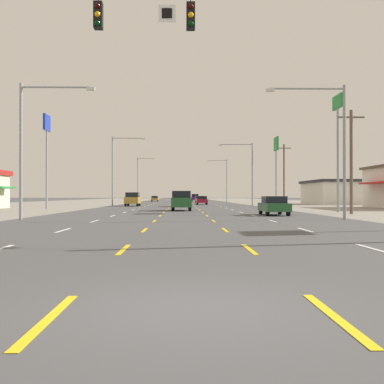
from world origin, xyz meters
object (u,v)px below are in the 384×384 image
Objects in this scene: sedan_far_right_nearest at (274,205)px; streetlight_right_row_1 at (248,168)px; suv_center_turn_near at (181,200)px; streetlight_left_row_2 at (139,177)px; sedan_inner_right_farther at (199,199)px; pole_sign_right_row_2 at (276,152)px; sedan_inner_right_far at (202,200)px; streetlight_left_row_1 at (116,165)px; pole_sign_left_row_1 at (47,137)px; streetlight_left_row_0 at (30,138)px; suv_inner_right_distant_b at (195,197)px; streetlight_right_row_0 at (334,139)px; suv_far_left_midfar at (133,199)px; streetlight_right_row_2 at (225,177)px; sedan_center_turn_distant_a at (182,199)px; sedan_far_left_farthest at (155,199)px; pole_sign_right_row_1 at (338,124)px; sedan_center_turn_mid at (183,201)px.

sedan_far_right_nearest is 33.31m from streetlight_right_row_1.
streetlight_left_row_2 reaches higher than suv_center_turn_near.
sedan_inner_right_farther is 35.81m from pole_sign_right_row_2.
suv_center_turn_near is at bearing -96.01° from sedan_inner_right_far.
streetlight_left_row_1 is at bearing -138.98° from sedan_inner_right_far.
sedan_inner_right_far is 0.49× the size of streetlight_right_row_1.
pole_sign_left_row_1 is (-18.72, -26.13, 7.41)m from sedan_inner_right_far.
streetlight_left_row_0 is at bearing -157.69° from sedan_far_right_nearest.
suv_inner_right_distant_b is 102.74m from streetlight_right_row_0.
pole_sign_left_row_1 is at bearing -118.54° from suv_far_left_midfar.
pole_sign_left_row_1 reaches higher than streetlight_right_row_1.
streetlight_right_row_2 is (6.14, -23.14, 4.69)m from suv_inner_right_distant_b.
streetlight_left_row_0 reaches higher than sedan_center_turn_distant_a.
suv_far_left_midfar reaches higher than sedan_inner_right_far.
sedan_inner_right_farther is 0.49× the size of streetlight_right_row_1.
sedan_inner_right_farther is at bearing 68.94° from pole_sign_left_row_1.
streetlight_left_row_0 is at bearing -104.17° from sedan_inner_right_far.
streetlight_left_row_2 reaches higher than streetlight_right_row_1.
sedan_inner_right_far is 31.71m from streetlight_left_row_2.
streetlight_left_row_1 reaches higher than suv_center_turn_near.
streetlight_left_row_1 is at bearing -110.95° from sedan_inner_right_farther.
sedan_center_turn_distant_a is 76.20m from pole_sign_left_row_1.
suv_center_turn_near is 21.01m from streetlight_left_row_0.
suv_far_left_midfar is 63.54m from suv_inner_right_distant_b.
streetlight_right_row_0 is at bearing -69.52° from sedan_far_right_nearest.
pole_sign_right_row_1 is at bearing -75.51° from sedan_far_left_farthest.
sedan_far_left_farthest is 85.47m from pole_sign_right_row_1.
sedan_far_left_farthest is at bearing 135.35° from streetlight_right_row_2.
streetlight_left_row_0 reaches higher than suv_far_left_midfar.
suv_inner_right_distant_b is at bearing 82.71° from streetlight_left_row_0.
sedan_inner_right_farther is at bearing -141.45° from streetlight_right_row_2.
suv_far_left_midfar is at bearing 61.46° from pole_sign_left_row_1.
sedan_far_left_farthest is (-10.42, 45.07, 0.00)m from sedan_inner_right_far.
suv_center_turn_near reaches higher than sedan_center_turn_mid.
suv_far_left_midfar is at bearing -107.54° from sedan_inner_right_farther.
sedan_inner_right_far is at bearing -102.69° from streetlight_right_row_2.
sedan_center_turn_distant_a is 0.53× the size of streetlight_left_row_0.
streetlight_left_row_1 is (-0.05, 39.67, 0.83)m from streetlight_left_row_0.
sedan_inner_right_farther is at bearing 84.65° from sedan_center_turn_mid.
sedan_center_turn_mid is 16.03m from sedan_inner_right_far.
streetlight_left_row_0 reaches higher than sedan_far_left_farthest.
pole_sign_right_row_1 is 27.48m from streetlight_left_row_0.
sedan_inner_right_far is 1.00× the size of sedan_far_left_farthest.
streetlight_right_row_1 is at bearing -84.52° from suv_inner_right_distant_b.
pole_sign_left_row_1 is at bearing -96.65° from sedan_far_left_farthest.
streetlight_right_row_0 is 0.83× the size of streetlight_left_row_2.
sedan_center_turn_mid is 0.53× the size of streetlight_right_row_0.
streetlight_left_row_2 is (-9.85, -19.65, 5.11)m from sedan_center_turn_distant_a.
sedan_center_turn_distant_a is 22.42m from streetlight_right_row_2.
streetlight_right_row_1 is (6.03, -62.82, 4.45)m from suv_inner_right_distant_b.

